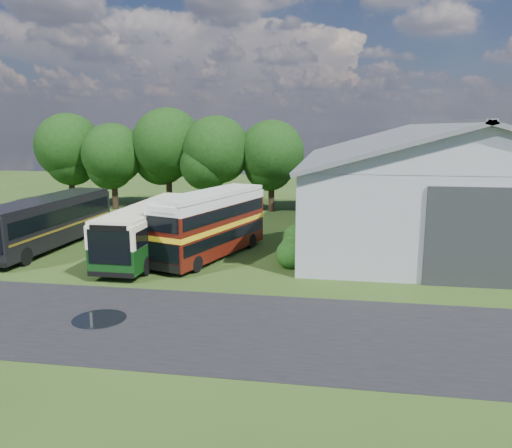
% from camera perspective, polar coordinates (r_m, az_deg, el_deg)
% --- Properties ---
extents(ground, '(120.00, 120.00, 0.00)m').
position_cam_1_polar(ground, '(23.98, -10.99, -8.21)').
color(ground, '#223912').
rests_on(ground, ground).
extents(asphalt_road, '(60.00, 8.00, 0.02)m').
position_cam_1_polar(asphalt_road, '(20.43, -5.88, -11.55)').
color(asphalt_road, black).
rests_on(asphalt_road, ground).
extents(puddle, '(2.20, 2.20, 0.01)m').
position_cam_1_polar(puddle, '(21.98, -17.47, -10.35)').
color(puddle, black).
rests_on(puddle, ground).
extents(storage_shed, '(18.80, 24.80, 8.15)m').
position_cam_1_polar(storage_shed, '(37.97, 19.88, 4.90)').
color(storage_shed, gray).
rests_on(storage_shed, ground).
extents(tree_left_a, '(6.46, 6.46, 9.12)m').
position_cam_1_polar(tree_left_a, '(52.62, -20.60, 8.27)').
color(tree_left_a, black).
rests_on(tree_left_a, ground).
extents(tree_left_b, '(5.78, 5.78, 8.16)m').
position_cam_1_polar(tree_left_b, '(49.45, -16.05, 7.69)').
color(tree_left_b, black).
rests_on(tree_left_b, ground).
extents(tree_mid, '(6.80, 6.80, 9.60)m').
position_cam_1_polar(tree_mid, '(48.72, -10.05, 9.00)').
color(tree_mid, black).
rests_on(tree_mid, ground).
extents(tree_right_a, '(6.26, 6.26, 8.83)m').
position_cam_1_polar(tree_right_a, '(46.36, -4.54, 8.42)').
color(tree_right_a, black).
rests_on(tree_right_a, ground).
extents(tree_right_b, '(5.98, 5.98, 8.45)m').
position_cam_1_polar(tree_right_b, '(46.23, 1.80, 8.13)').
color(tree_right_b, black).
rests_on(tree_right_b, ground).
extents(shrub_front, '(1.70, 1.70, 1.70)m').
position_cam_1_polar(shrub_front, '(28.39, 4.00, -4.96)').
color(shrub_front, '#194714').
rests_on(shrub_front, ground).
extents(shrub_mid, '(1.60, 1.60, 1.60)m').
position_cam_1_polar(shrub_mid, '(30.31, 4.36, -3.93)').
color(shrub_mid, '#194714').
rests_on(shrub_mid, ground).
extents(shrub_back, '(1.80, 1.80, 1.80)m').
position_cam_1_polar(shrub_back, '(32.24, 4.67, -3.01)').
color(shrub_back, '#194714').
rests_on(shrub_back, ground).
extents(bus_green_single, '(2.79, 11.45, 3.15)m').
position_cam_1_polar(bus_green_single, '(31.14, -11.82, -0.56)').
color(bus_green_single, black).
rests_on(bus_green_single, ground).
extents(bus_maroon_double, '(5.21, 9.59, 4.01)m').
position_cam_1_polar(bus_maroon_double, '(30.22, -5.15, -0.09)').
color(bus_maroon_double, black).
rests_on(bus_maroon_double, ground).
extents(bus_dark_single, '(3.13, 11.90, 3.26)m').
position_cam_1_polar(bus_dark_single, '(35.25, -22.71, 0.26)').
color(bus_dark_single, black).
rests_on(bus_dark_single, ground).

